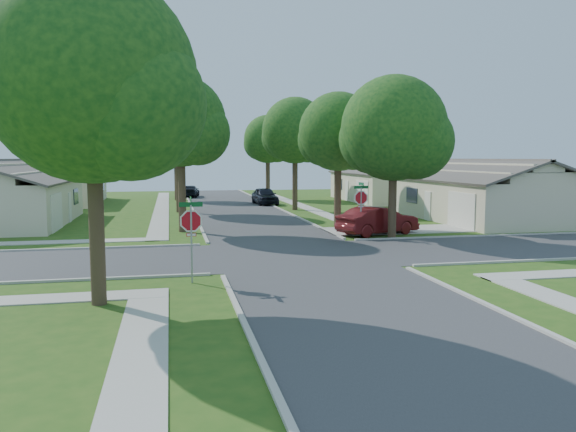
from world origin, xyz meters
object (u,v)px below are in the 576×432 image
Objects in this scene: tree_e_far at (268,141)px; stop_sign_sw at (191,225)px; tree_w_far at (176,146)px; house_ne_near at (486,198)px; house_ne_far at (387,185)px; car_curb_east at (265,196)px; house_nw_near at (2,201)px; tree_w_mid at (178,129)px; car_driveway at (378,221)px; stop_sign_ne at (361,200)px; tree_sw_corner at (94,89)px; car_curb_west at (190,191)px; tree_e_near at (339,136)px; tree_e_mid at (296,134)px; tree_ne_corner at (395,133)px; tree_w_near at (182,126)px; house_nw_far at (54,187)px.

stop_sign_sw is at bearing -103.73° from tree_e_far.
tree_e_far is 9.42m from tree_w_far.
house_ne_far is at bearing 90.00° from house_ne_near.
house_nw_near is at bearing -151.31° from car_curb_east.
stop_sign_sw is 0.22× the size of house_ne_near.
house_ne_near is (20.63, -10.01, -4.97)m from tree_w_mid.
stop_sign_sw is 26.09m from tree_w_mid.
stop_sign_ne is at bearing 101.47° from car_driveway.
house_ne_near is at bearing 37.52° from tree_sw_corner.
car_curb_west is (-7.95, 4.23, -5.35)m from tree_e_far.
stop_sign_ne is 30.96m from tree_w_far.
car_driveway is at bearing -151.19° from house_ne_near.
house_nw_near reaches higher than car_driveway.
tree_e_far is at bearing -17.63° from car_driveway.
tree_e_near is at bearing -88.52° from car_curb_east.
house_ne_near is 33.34m from car_curb_west.
stop_sign_ne is at bearing -150.86° from house_ne_near.
tree_e_mid is (0.06, 16.31, 4.22)m from stop_sign_ne.
tree_ne_corner is at bearing 38.84° from stop_sign_sw.
tree_w_mid reaches higher than stop_sign_sw.
tree_e_mid is 1.06× the size of tree_ne_corner.
tree_sw_corner is at bearing -142.48° from house_ne_near.
tree_sw_corner is at bearing -136.06° from stop_sign_ne.
tree_e_near is 21.98m from house_nw_near.
house_nw_far is at bearing 116.27° from tree_w_near.
car_curb_east is at bearing 104.46° from tree_e_mid.
tree_e_near reaches higher than car_curb_east.
car_driveway is 1.04× the size of car_curb_east.
stop_sign_sw is 5.54m from tree_sw_corner.
tree_ne_corner is at bearing -71.47° from tree_e_near.
stop_sign_sw is at bearing -142.82° from house_ne_near.
tree_e_mid is at bearing 51.92° from tree_w_near.
stop_sign_sw is at bearing 94.93° from car_curb_west.
car_curb_west is (4.24, 45.23, -5.63)m from tree_sw_corner.
house_nw_near is at bearing 172.87° from house_ne_near.
tree_w_mid is 13.04m from tree_w_far.
car_curb_east is (19.19, 12.05, -0.73)m from house_nw_near.
tree_w_mid reaches higher than tree_e_near.
tree_ne_corner is (11.00, -4.80, -0.52)m from tree_w_near.
car_curb_east is at bearing 72.65° from tree_sw_corner.
stop_sign_ne is 26.80m from house_ne_far.
house_nw_near is (-20.75, -19.01, -4.46)m from tree_e_far.
tree_ne_corner is 12.47m from house_ne_near.
tree_e_mid is at bearing 89.97° from tree_e_near.
stop_sign_sw is 0.65× the size of car_curb_east.
tree_w_far is 0.93× the size of tree_ne_corner.
tree_w_far is 22.49m from house_nw_near.
house_ne_near is at bearing 37.18° from stop_sign_sw.
tree_w_mid is 13.77m from house_nw_near.
tree_e_near is 12.02m from tree_e_mid.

